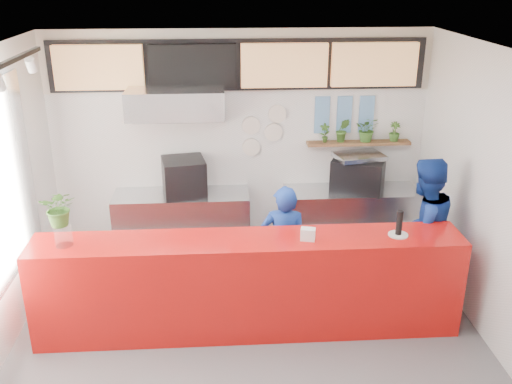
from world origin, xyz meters
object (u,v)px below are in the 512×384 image
(service_counter, at_px, (249,285))
(pepper_mill, at_px, (399,223))
(panini_oven, at_px, (184,177))
(espresso_machine, at_px, (358,175))
(staff_center, at_px, (284,246))
(staff_right, at_px, (421,230))

(service_counter, height_order, pepper_mill, pepper_mill)
(panini_oven, height_order, pepper_mill, panini_oven)
(espresso_machine, height_order, pepper_mill, pepper_mill)
(espresso_machine, distance_m, staff_center, 1.76)
(espresso_machine, bearing_deg, staff_right, -47.16)
(panini_oven, relative_size, pepper_mill, 2.05)
(staff_center, xyz_separation_m, staff_right, (1.60, 0.03, 0.14))
(staff_center, bearing_deg, pepper_mill, 163.33)
(service_counter, relative_size, staff_right, 2.57)
(service_counter, height_order, panini_oven, panini_oven)
(staff_right, relative_size, pepper_mill, 6.69)
(pepper_mill, bearing_deg, espresso_machine, 90.01)
(espresso_machine, bearing_deg, service_counter, -108.54)
(service_counter, distance_m, panini_oven, 2.04)
(pepper_mill, bearing_deg, staff_right, 50.29)
(espresso_machine, distance_m, pepper_mill, 1.83)
(panini_oven, relative_size, espresso_machine, 0.80)
(panini_oven, bearing_deg, espresso_machine, -9.96)
(service_counter, bearing_deg, pepper_mill, -0.81)
(service_counter, relative_size, pepper_mill, 17.18)
(espresso_machine, xyz_separation_m, staff_right, (0.47, -1.26, -0.24))
(staff_right, distance_m, pepper_mill, 0.82)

